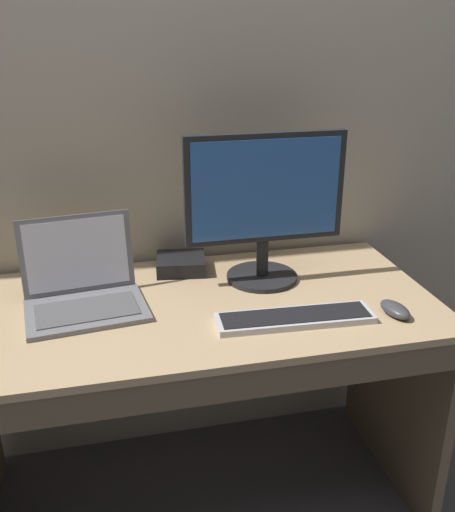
% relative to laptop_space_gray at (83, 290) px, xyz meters
% --- Properties ---
extents(ground_plane, '(14.00, 14.00, 0.00)m').
position_rel_laptop_space_gray_xyz_m(ground_plane, '(0.32, -0.06, -0.80)').
color(ground_plane, '#4C4C51').
extents(desk, '(1.40, 0.69, 0.74)m').
position_rel_laptop_space_gray_xyz_m(desk, '(0.32, -0.07, -0.28)').
color(desk, tan).
rests_on(desk, ground).
extents(laptop_space_gray, '(0.36, 0.31, 0.24)m').
position_rel_laptop_space_gray_xyz_m(laptop_space_gray, '(0.00, 0.00, 0.00)').
color(laptop_space_gray, slate).
rests_on(laptop_space_gray, desk).
extents(external_monitor, '(0.49, 0.22, 0.47)m').
position_rel_laptop_space_gray_xyz_m(external_monitor, '(0.55, 0.05, 0.20)').
color(external_monitor, black).
rests_on(external_monitor, desk).
extents(wired_keyboard, '(0.44, 0.13, 0.02)m').
position_rel_laptop_space_gray_xyz_m(wired_keyboard, '(0.56, -0.22, -0.04)').
color(wired_keyboard, '#BCBCC1').
rests_on(wired_keyboard, desk).
extents(computer_mouse, '(0.08, 0.12, 0.03)m').
position_rel_laptop_space_gray_xyz_m(computer_mouse, '(0.85, -0.25, -0.03)').
color(computer_mouse, '#38383D').
rests_on(computer_mouse, desk).
extents(external_drive_box, '(0.18, 0.17, 0.05)m').
position_rel_laptop_space_gray_xyz_m(external_drive_box, '(0.31, 0.19, -0.03)').
color(external_drive_box, black).
rests_on(external_drive_box, desk).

